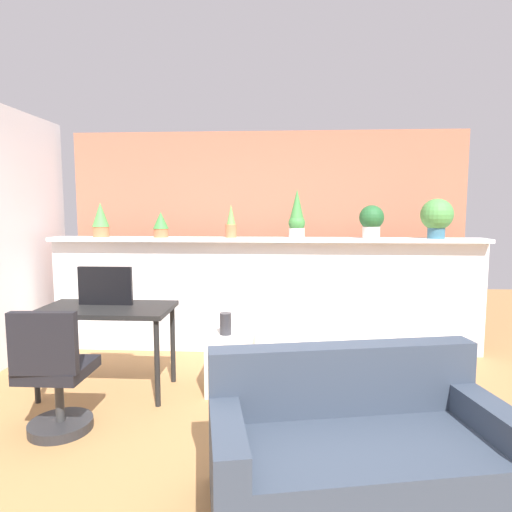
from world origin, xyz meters
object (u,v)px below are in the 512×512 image
object	(u,v)px
office_chair	(55,381)
side_cube_shelf	(231,363)
desk	(107,317)
vase_on_shelf	(226,324)
potted_plant_2	(231,223)
potted_plant_5	(437,216)
potted_plant_1	(161,224)
potted_plant_3	(297,216)
potted_plant_4	(371,220)
potted_plant_0	(101,219)
tv_monitor	(105,286)
couch	(358,454)

from	to	relation	value
office_chair	side_cube_shelf	size ratio (longest dim) A/B	1.82
desk	vase_on_shelf	world-z (taller)	desk
potted_plant_2	potted_plant_5	world-z (taller)	potted_plant_5
potted_plant_1	desk	distance (m)	1.35
potted_plant_3	potted_plant_5	size ratio (longest dim) A/B	1.25
potted_plant_2	potted_plant_4	distance (m)	1.49
desk	office_chair	xyz separation A→B (m)	(-0.08, -0.73, -0.28)
potted_plant_1	side_cube_shelf	size ratio (longest dim) A/B	0.56
potted_plant_3	potted_plant_0	bearing A→B (deg)	179.92
vase_on_shelf	potted_plant_3	bearing A→B (deg)	59.04
office_chair	vase_on_shelf	size ratio (longest dim) A/B	4.84
side_cube_shelf	potted_plant_3	bearing A→B (deg)	61.16
potted_plant_2	potted_plant_3	world-z (taller)	potted_plant_3
potted_plant_0	potted_plant_1	size ratio (longest dim) A/B	1.37
office_chair	vase_on_shelf	xyz separation A→B (m)	(1.09, 0.82, 0.21)
potted_plant_1	potted_plant_5	xyz separation A→B (m)	(2.93, -0.01, 0.09)
tv_monitor	vase_on_shelf	xyz separation A→B (m)	(1.04, 0.01, -0.32)
potted_plant_3	tv_monitor	size ratio (longest dim) A/B	1.11
potted_plant_1	couch	xyz separation A→B (m)	(1.73, -2.45, -1.13)
potted_plant_3	couch	distance (m)	2.78
potted_plant_0	potted_plant_2	xyz separation A→B (m)	(1.45, -0.02, -0.04)
potted_plant_1	desk	xyz separation A→B (m)	(-0.17, -1.12, -0.75)
potted_plant_2	potted_plant_5	bearing A→B (deg)	-0.88
potted_plant_1	office_chair	xyz separation A→B (m)	(-0.25, -1.84, -1.02)
potted_plant_4	vase_on_shelf	distance (m)	1.95
potted_plant_5	office_chair	distance (m)	3.84
desk	office_chair	size ratio (longest dim) A/B	1.21
potted_plant_3	side_cube_shelf	size ratio (longest dim) A/B	1.04
potted_plant_0	vase_on_shelf	distance (m)	2.05
potted_plant_1	tv_monitor	size ratio (longest dim) A/B	0.59
potted_plant_1	side_cube_shelf	distance (m)	1.79
potted_plant_4	couch	world-z (taller)	potted_plant_4
couch	potted_plant_2	bearing A→B (deg)	111.29
office_chair	vase_on_shelf	world-z (taller)	office_chair
potted_plant_2	potted_plant_5	size ratio (longest dim) A/B	0.87
potted_plant_4	potted_plant_1	bearing A→B (deg)	179.74
potted_plant_1	vase_on_shelf	size ratio (longest dim) A/B	1.48
potted_plant_1	tv_monitor	world-z (taller)	potted_plant_1
potted_plant_1	office_chair	world-z (taller)	potted_plant_1
potted_plant_0	potted_plant_3	distance (m)	2.16
vase_on_shelf	couch	distance (m)	1.71
vase_on_shelf	couch	world-z (taller)	couch
potted_plant_2	vase_on_shelf	xyz separation A→B (m)	(0.07, -1.05, -0.83)
potted_plant_5	couch	world-z (taller)	potted_plant_5
potted_plant_0	couch	world-z (taller)	potted_plant_0
couch	potted_plant_3	bearing A→B (deg)	95.84
potted_plant_0	potted_plant_3	xyz separation A→B (m)	(2.16, -0.00, 0.04)
potted_plant_2	desk	xyz separation A→B (m)	(-0.94, -1.14, -0.76)
tv_monitor	potted_plant_2	bearing A→B (deg)	47.51
potted_plant_4	desk	xyz separation A→B (m)	(-2.43, -1.11, -0.79)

